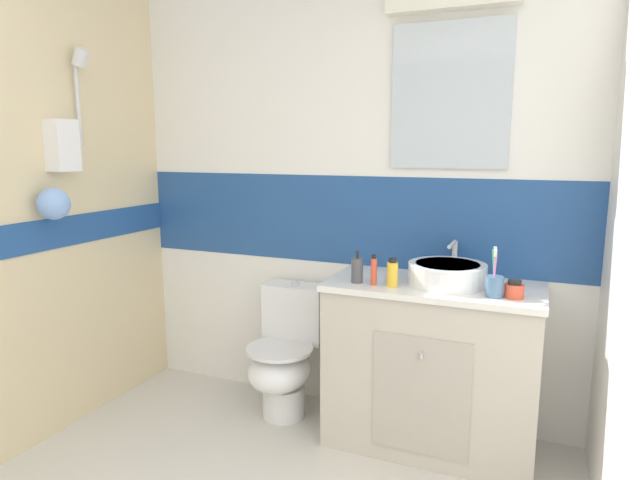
{
  "coord_description": "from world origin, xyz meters",
  "views": [
    {
      "loc": [
        1.01,
        -0.4,
        1.51
      ],
      "look_at": [
        0.02,
        1.96,
        1.06
      ],
      "focal_mm": 29.89,
      "sensor_mm": 36.0,
      "label": 1
    }
  ],
  "objects_px": {
    "sink_basin": "(447,273)",
    "soap_dispenser": "(357,270)",
    "toothpaste_tube_upright": "(374,271)",
    "toothbrush_cup": "(494,285)",
    "hair_gel_jar": "(514,290)",
    "toilet": "(286,355)",
    "lotion_bottle_short": "(392,273)"
  },
  "relations": [
    {
      "from": "soap_dispenser",
      "to": "hair_gel_jar",
      "type": "relative_size",
      "value": 1.96
    },
    {
      "from": "toilet",
      "to": "soap_dispenser",
      "type": "relative_size",
      "value": 4.55
    },
    {
      "from": "toilet",
      "to": "hair_gel_jar",
      "type": "xyz_separation_m",
      "value": [
        1.19,
        -0.12,
        0.54
      ]
    },
    {
      "from": "toothpaste_tube_upright",
      "to": "lotion_bottle_short",
      "type": "bearing_deg",
      "value": 4.45
    },
    {
      "from": "lotion_bottle_short",
      "to": "soap_dispenser",
      "type": "bearing_deg",
      "value": 178.33
    },
    {
      "from": "sink_basin",
      "to": "toothbrush_cup",
      "type": "relative_size",
      "value": 1.84
    },
    {
      "from": "soap_dispenser",
      "to": "hair_gel_jar",
      "type": "xyz_separation_m",
      "value": [
        0.73,
        0.01,
        -0.03
      ]
    },
    {
      "from": "toothbrush_cup",
      "to": "lotion_bottle_short",
      "type": "height_order",
      "value": "toothbrush_cup"
    },
    {
      "from": "soap_dispenser",
      "to": "toilet",
      "type": "bearing_deg",
      "value": 163.94
    },
    {
      "from": "sink_basin",
      "to": "toothbrush_cup",
      "type": "height_order",
      "value": "toothbrush_cup"
    },
    {
      "from": "sink_basin",
      "to": "toothpaste_tube_upright",
      "type": "distance_m",
      "value": 0.36
    },
    {
      "from": "sink_basin",
      "to": "soap_dispenser",
      "type": "xyz_separation_m",
      "value": [
        -0.41,
        -0.13,
        0.01
      ]
    },
    {
      "from": "toothbrush_cup",
      "to": "soap_dispenser",
      "type": "bearing_deg",
      "value": 179.52
    },
    {
      "from": "sink_basin",
      "to": "toothpaste_tube_upright",
      "type": "relative_size",
      "value": 2.79
    },
    {
      "from": "sink_basin",
      "to": "toilet",
      "type": "bearing_deg",
      "value": -179.96
    },
    {
      "from": "toothbrush_cup",
      "to": "lotion_bottle_short",
      "type": "relative_size",
      "value": 1.65
    },
    {
      "from": "toilet",
      "to": "toothbrush_cup",
      "type": "relative_size",
      "value": 3.26
    },
    {
      "from": "lotion_bottle_short",
      "to": "toothbrush_cup",
      "type": "bearing_deg",
      "value": -0.03
    },
    {
      "from": "toilet",
      "to": "toothpaste_tube_upright",
      "type": "bearing_deg",
      "value": -14.79
    },
    {
      "from": "toothpaste_tube_upright",
      "to": "lotion_bottle_short",
      "type": "distance_m",
      "value": 0.09
    },
    {
      "from": "toothbrush_cup",
      "to": "hair_gel_jar",
      "type": "distance_m",
      "value": 0.09
    },
    {
      "from": "lotion_bottle_short",
      "to": "toilet",
      "type": "bearing_deg",
      "value": 167.81
    },
    {
      "from": "soap_dispenser",
      "to": "lotion_bottle_short",
      "type": "height_order",
      "value": "soap_dispenser"
    },
    {
      "from": "toothpaste_tube_upright",
      "to": "sink_basin",
      "type": "bearing_deg",
      "value": 24.19
    },
    {
      "from": "sink_basin",
      "to": "lotion_bottle_short",
      "type": "xyz_separation_m",
      "value": [
        -0.24,
        -0.14,
        0.01
      ]
    },
    {
      "from": "soap_dispenser",
      "to": "toothpaste_tube_upright",
      "type": "bearing_deg",
      "value": -7.88
    },
    {
      "from": "soap_dispenser",
      "to": "lotion_bottle_short",
      "type": "relative_size",
      "value": 1.18
    },
    {
      "from": "hair_gel_jar",
      "to": "soap_dispenser",
      "type": "bearing_deg",
      "value": -178.95
    },
    {
      "from": "sink_basin",
      "to": "toothpaste_tube_upright",
      "type": "bearing_deg",
      "value": -155.81
    },
    {
      "from": "toilet",
      "to": "hair_gel_jar",
      "type": "height_order",
      "value": "hair_gel_jar"
    },
    {
      "from": "sink_basin",
      "to": "toilet",
      "type": "height_order",
      "value": "sink_basin"
    },
    {
      "from": "toilet",
      "to": "toothbrush_cup",
      "type": "height_order",
      "value": "toothbrush_cup"
    }
  ]
}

